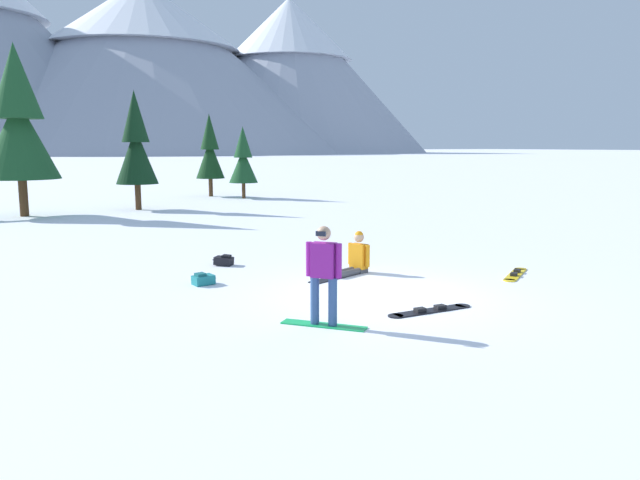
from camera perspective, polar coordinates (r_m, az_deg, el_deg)
ground_plane at (r=12.83m, az=5.67°, el=-5.07°), size 800.00×800.00×0.00m
snowboarder_foreground at (r=10.47m, az=0.34°, el=-3.09°), size 1.17×1.31×1.71m
snowboarder_midground at (r=14.91m, az=3.14°, el=-1.74°), size 1.80×0.97×1.01m
loose_snowboard_near_left at (r=15.48m, az=17.37°, el=-2.98°), size 1.63×1.20×0.09m
loose_snowboard_far_spare at (r=11.76m, az=10.00°, el=-6.32°), size 1.82×0.35×0.09m
backpack_teal at (r=13.98m, az=-10.60°, el=-3.55°), size 0.54×0.36×0.27m
backpack_black at (r=16.12m, az=-8.74°, el=-1.86°), size 0.55×0.54×0.28m
pine_tree_short at (r=38.17m, az=-10.00°, el=7.94°), size 1.69×1.69×4.91m
pine_tree_young at (r=36.40m, az=-7.02°, el=7.31°), size 1.65×1.65×4.12m
pine_tree_leaning at (r=30.87m, az=-16.43°, el=8.29°), size 1.95×1.95×5.59m
pine_tree_twin at (r=29.78m, az=-25.79°, el=9.60°), size 3.20×3.20×7.29m
peak_east_ridge at (r=265.55m, az=-15.72°, el=15.16°), size 167.74×167.74×66.64m
peak_west_ridge at (r=277.47m, az=-2.78°, el=14.97°), size 118.13×118.13×64.86m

